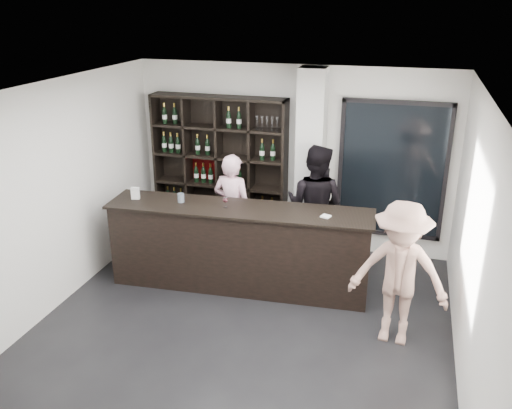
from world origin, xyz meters
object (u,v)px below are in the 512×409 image
(taster_pink, at_px, (233,209))
(customer, at_px, (399,274))
(tasting_counter, at_px, (239,248))
(taster_black, at_px, (315,205))
(wine_shelf, at_px, (220,170))

(taster_pink, xyz_separation_m, customer, (2.49, -1.45, 0.03))
(taster_pink, relative_size, customer, 0.97)
(tasting_counter, relative_size, taster_black, 1.95)
(customer, bearing_deg, taster_pink, 155.68)
(taster_pink, bearing_deg, wine_shelf, -47.79)
(tasting_counter, height_order, taster_black, taster_black)
(tasting_counter, bearing_deg, wine_shelf, 114.73)
(tasting_counter, height_order, customer, customer)
(taster_black, distance_m, customer, 2.19)
(wine_shelf, distance_m, taster_black, 1.72)
(wine_shelf, xyz_separation_m, taster_black, (1.65, -0.40, -0.27))
(taster_pink, height_order, customer, customer)
(tasting_counter, distance_m, taster_black, 1.40)
(wine_shelf, xyz_separation_m, customer, (2.95, -2.17, -0.32))
(taster_pink, relative_size, taster_black, 0.92)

